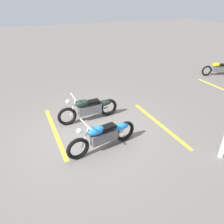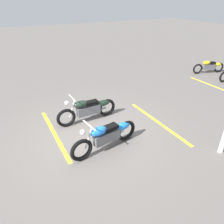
% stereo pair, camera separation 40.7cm
% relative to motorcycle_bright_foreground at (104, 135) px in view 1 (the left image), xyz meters
% --- Properties ---
extents(ground_plane, '(60.00, 60.00, 0.00)m').
position_rel_motorcycle_bright_foreground_xyz_m(ground_plane, '(-0.08, 0.86, -0.46)').
color(ground_plane, '#66605B').
extents(motorcycle_bright_foreground, '(2.22, 0.70, 1.04)m').
position_rel_motorcycle_bright_foreground_xyz_m(motorcycle_bright_foreground, '(0.00, 0.00, 0.00)').
color(motorcycle_bright_foreground, black).
rests_on(motorcycle_bright_foreground, ground).
extents(motorcycle_dark_foreground, '(2.23, 0.62, 1.04)m').
position_rel_motorcycle_bright_foreground_xyz_m(motorcycle_dark_foreground, '(0.13, 1.74, 0.00)').
color(motorcycle_dark_foreground, black).
rests_on(motorcycle_dark_foreground, ground).
extents(motorcycle_row_right, '(1.88, 0.63, 0.73)m').
position_rel_motorcycle_bright_foreground_xyz_m(motorcycle_row_right, '(8.31, 3.53, -0.07)').
color(motorcycle_row_right, black).
rests_on(motorcycle_row_right, ground).
extents(parking_stripe_near, '(0.22, 3.20, 0.01)m').
position_rel_motorcycle_bright_foreground_xyz_m(parking_stripe_near, '(-1.21, 1.45, -0.46)').
color(parking_stripe_near, yellow).
rests_on(parking_stripe_near, ground).
extents(parking_stripe_mid, '(0.22, 3.20, 0.01)m').
position_rel_motorcycle_bright_foreground_xyz_m(parking_stripe_mid, '(2.27, 0.48, -0.46)').
color(parking_stripe_mid, yellow).
rests_on(parking_stripe_mid, ground).
extents(parking_stripe_far, '(0.22, 3.20, 0.01)m').
position_rel_motorcycle_bright_foreground_xyz_m(parking_stripe_far, '(6.89, 1.81, -0.46)').
color(parking_stripe_far, yellow).
rests_on(parking_stripe_far, ground).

